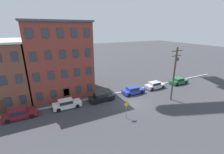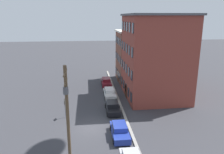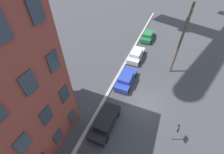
% 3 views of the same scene
% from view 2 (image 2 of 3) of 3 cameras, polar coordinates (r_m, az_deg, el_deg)
% --- Properties ---
extents(ground_plane, '(200.00, 200.00, 0.00)m').
position_cam_2_polar(ground_plane, '(27.37, -5.26, -13.14)').
color(ground_plane, '#38383D').
extents(kerb_strip, '(56.00, 0.36, 0.16)m').
position_cam_2_polar(kerb_strip, '(27.75, 4.29, -12.50)').
color(kerb_strip, '#9E998E').
rests_on(kerb_strip, ground_plane).
extents(apartment_corner, '(8.59, 11.08, 10.45)m').
position_cam_2_polar(apartment_corner, '(45.83, 8.20, 5.46)').
color(apartment_corner, brown).
rests_on(apartment_corner, ground_plane).
extents(apartment_midblock, '(11.24, 9.90, 13.55)m').
position_cam_2_polar(apartment_midblock, '(36.27, 11.23, 5.19)').
color(apartment_midblock, brown).
rests_on(apartment_midblock, ground_plane).
extents(car_maroon, '(4.40, 1.92, 1.43)m').
position_cam_2_polar(car_maroon, '(43.04, -1.52, -1.18)').
color(car_maroon, maroon).
rests_on(car_maroon, ground_plane).
extents(car_white, '(4.40, 1.92, 1.43)m').
position_cam_2_polar(car_white, '(36.81, -0.65, -4.10)').
color(car_white, silver).
rests_on(car_white, ground_plane).
extents(car_black, '(4.40, 1.92, 1.43)m').
position_cam_2_polar(car_black, '(31.28, 0.13, -7.74)').
color(car_black, black).
rests_on(car_black, ground_plane).
extents(car_blue, '(4.40, 1.92, 1.43)m').
position_cam_2_polar(car_blue, '(25.29, 2.03, -13.70)').
color(car_blue, '#233899').
rests_on(car_blue, ground_plane).
extents(caution_sign, '(0.95, 0.08, 2.69)m').
position_cam_2_polar(caution_sign, '(29.80, -12.25, -7.15)').
color(caution_sign, slate).
rests_on(caution_sign, ground_plane).
extents(utility_pole, '(2.40, 0.44, 9.37)m').
position_cam_2_polar(utility_pole, '(18.89, -11.56, -9.29)').
color(utility_pole, brown).
rests_on(utility_pole, ground_plane).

